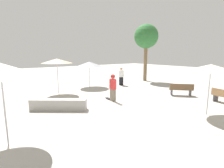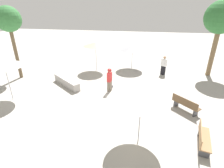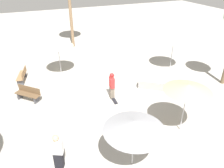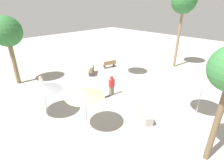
{
  "view_description": "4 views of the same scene",
  "coord_description": "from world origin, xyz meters",
  "px_view_note": "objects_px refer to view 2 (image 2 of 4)",
  "views": [
    {
      "loc": [
        6.91,
        8.01,
        2.91
      ],
      "look_at": [
        0.69,
        -0.3,
        1.09
      ],
      "focal_mm": 28.0,
      "sensor_mm": 36.0,
      "label": 1
    },
    {
      "loc": [
        -1.5,
        10.38,
        5.56
      ],
      "look_at": [
        0.37,
        -0.16,
        0.65
      ],
      "focal_mm": 28.0,
      "sensor_mm": 36.0,
      "label": 2
    },
    {
      "loc": [
        -3.79,
        -10.74,
        7.24
      ],
      "look_at": [
        0.52,
        -0.53,
        1.06
      ],
      "focal_mm": 35.0,
      "sensor_mm": 36.0,
      "label": 3
    },
    {
      "loc": [
        9.46,
        -9.13,
        6.83
      ],
      "look_at": [
        1.17,
        -0.92,
        1.37
      ],
      "focal_mm": 28.0,
      "sensor_mm": 36.0,
      "label": 4
    }
  ],
  "objects_px": {
    "palm_tree_far_back": "(8,21)",
    "skateboard": "(111,88)",
    "skater_main": "(110,79)",
    "bench_far": "(203,138)",
    "bench_near": "(185,104)",
    "palm_tree_left": "(221,18)",
    "shade_umbrella_tan": "(96,44)",
    "shade_umbrella_grey": "(133,48)",
    "bystander_watching": "(164,65)",
    "shade_umbrella_cream": "(142,97)",
    "shade_umbrella_white": "(3,63)",
    "concrete_ledge": "(67,82)"
  },
  "relations": [
    {
      "from": "skateboard",
      "to": "skater_main",
      "type": "bearing_deg",
      "value": -178.01
    },
    {
      "from": "skater_main",
      "to": "bench_far",
      "type": "height_order",
      "value": "skater_main"
    },
    {
      "from": "skater_main",
      "to": "shade_umbrella_tan",
      "type": "bearing_deg",
      "value": 34.79
    },
    {
      "from": "shade_umbrella_grey",
      "to": "shade_umbrella_white",
      "type": "distance_m",
      "value": 10.06
    },
    {
      "from": "palm_tree_far_back",
      "to": "bystander_watching",
      "type": "bearing_deg",
      "value": -166.87
    },
    {
      "from": "bench_far",
      "to": "bystander_watching",
      "type": "height_order",
      "value": "bystander_watching"
    },
    {
      "from": "shade_umbrella_grey",
      "to": "shade_umbrella_tan",
      "type": "relative_size",
      "value": 0.93
    },
    {
      "from": "shade_umbrella_tan",
      "to": "bench_far",
      "type": "bearing_deg",
      "value": 129.11
    },
    {
      "from": "bench_near",
      "to": "palm_tree_left",
      "type": "relative_size",
      "value": 0.24
    },
    {
      "from": "skater_main",
      "to": "shade_umbrella_tan",
      "type": "xyz_separation_m",
      "value": [
        1.99,
        -3.98,
        1.48
      ]
    },
    {
      "from": "shade_umbrella_tan",
      "to": "skater_main",
      "type": "bearing_deg",
      "value": 116.5
    },
    {
      "from": "shade_umbrella_tan",
      "to": "palm_tree_left",
      "type": "xyz_separation_m",
      "value": [
        -9.74,
        -0.52,
        2.2
      ]
    },
    {
      "from": "skater_main",
      "to": "shade_umbrella_white",
      "type": "distance_m",
      "value": 6.48
    },
    {
      "from": "bench_far",
      "to": "shade_umbrella_tan",
      "type": "xyz_separation_m",
      "value": [
        6.85,
        -8.42,
        1.96
      ]
    },
    {
      "from": "bench_near",
      "to": "shade_umbrella_cream",
      "type": "height_order",
      "value": "shade_umbrella_cream"
    },
    {
      "from": "shade_umbrella_cream",
      "to": "palm_tree_left",
      "type": "bearing_deg",
      "value": -121.38
    },
    {
      "from": "shade_umbrella_white",
      "to": "palm_tree_left",
      "type": "distance_m",
      "value": 15.37
    },
    {
      "from": "shade_umbrella_white",
      "to": "shade_umbrella_grey",
      "type": "bearing_deg",
      "value": -134.64
    },
    {
      "from": "bench_near",
      "to": "shade_umbrella_cream",
      "type": "bearing_deg",
      "value": -84.96
    },
    {
      "from": "skateboard",
      "to": "bench_far",
      "type": "relative_size",
      "value": 0.49
    },
    {
      "from": "bystander_watching",
      "to": "bench_far",
      "type": "bearing_deg",
      "value": -57.2
    },
    {
      "from": "skater_main",
      "to": "shade_umbrella_cream",
      "type": "relative_size",
      "value": 0.69
    },
    {
      "from": "shade_umbrella_white",
      "to": "shade_umbrella_tan",
      "type": "relative_size",
      "value": 1.04
    },
    {
      "from": "shade_umbrella_tan",
      "to": "bench_near",
      "type": "bearing_deg",
      "value": 139.42
    },
    {
      "from": "shade_umbrella_tan",
      "to": "palm_tree_far_back",
      "type": "height_order",
      "value": "palm_tree_far_back"
    },
    {
      "from": "shade_umbrella_white",
      "to": "palm_tree_far_back",
      "type": "relative_size",
      "value": 0.48
    },
    {
      "from": "concrete_ledge",
      "to": "shade_umbrella_grey",
      "type": "distance_m",
      "value": 6.65
    },
    {
      "from": "shade_umbrella_tan",
      "to": "concrete_ledge",
      "type": "bearing_deg",
      "value": 70.09
    },
    {
      "from": "concrete_ledge",
      "to": "shade_umbrella_cream",
      "type": "xyz_separation_m",
      "value": [
        -5.48,
        4.99,
        1.98
      ]
    },
    {
      "from": "skater_main",
      "to": "palm_tree_left",
      "type": "relative_size",
      "value": 0.28
    },
    {
      "from": "skater_main",
      "to": "palm_tree_left",
      "type": "xyz_separation_m",
      "value": [
        -7.76,
        -4.5,
        3.68
      ]
    },
    {
      "from": "palm_tree_far_back",
      "to": "skater_main",
      "type": "bearing_deg",
      "value": 171.12
    },
    {
      "from": "bench_far",
      "to": "shade_umbrella_grey",
      "type": "xyz_separation_m",
      "value": [
        3.69,
        -9.37,
        1.57
      ]
    },
    {
      "from": "palm_tree_left",
      "to": "shade_umbrella_grey",
      "type": "bearing_deg",
      "value": -3.74
    },
    {
      "from": "shade_umbrella_grey",
      "to": "skater_main",
      "type": "bearing_deg",
      "value": 76.61
    },
    {
      "from": "skater_main",
      "to": "bystander_watching",
      "type": "bearing_deg",
      "value": -36.81
    },
    {
      "from": "skater_main",
      "to": "bench_far",
      "type": "bearing_deg",
      "value": -124.12
    },
    {
      "from": "concrete_ledge",
      "to": "skater_main",
      "type": "bearing_deg",
      "value": 174.34
    },
    {
      "from": "skateboard",
      "to": "palm_tree_left",
      "type": "height_order",
      "value": "palm_tree_left"
    },
    {
      "from": "palm_tree_far_back",
      "to": "bench_near",
      "type": "bearing_deg",
      "value": 166.7
    },
    {
      "from": "skateboard",
      "to": "bench_near",
      "type": "height_order",
      "value": "bench_near"
    },
    {
      "from": "concrete_ledge",
      "to": "shade_umbrella_tan",
      "type": "xyz_separation_m",
      "value": [
        -1.32,
        -3.65,
        2.1
      ]
    },
    {
      "from": "bench_near",
      "to": "shade_umbrella_tan",
      "type": "height_order",
      "value": "shade_umbrella_tan"
    },
    {
      "from": "concrete_ledge",
      "to": "shade_umbrella_tan",
      "type": "bearing_deg",
      "value": -109.91
    },
    {
      "from": "palm_tree_far_back",
      "to": "skateboard",
      "type": "bearing_deg",
      "value": 173.92
    },
    {
      "from": "shade_umbrella_white",
      "to": "shade_umbrella_cream",
      "type": "height_order",
      "value": "shade_umbrella_white"
    },
    {
      "from": "bench_near",
      "to": "palm_tree_far_back",
      "type": "distance_m",
      "value": 13.36
    },
    {
      "from": "bench_near",
      "to": "shade_umbrella_white",
      "type": "height_order",
      "value": "shade_umbrella_white"
    },
    {
      "from": "shade_umbrella_tan",
      "to": "bystander_watching",
      "type": "height_order",
      "value": "shade_umbrella_tan"
    },
    {
      "from": "concrete_ledge",
      "to": "shade_umbrella_tan",
      "type": "height_order",
      "value": "shade_umbrella_tan"
    }
  ]
}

